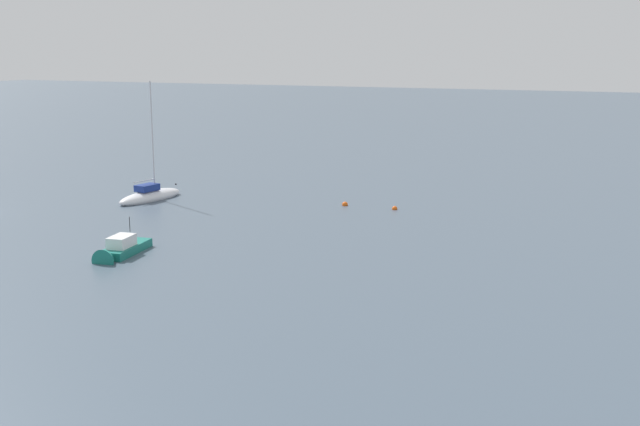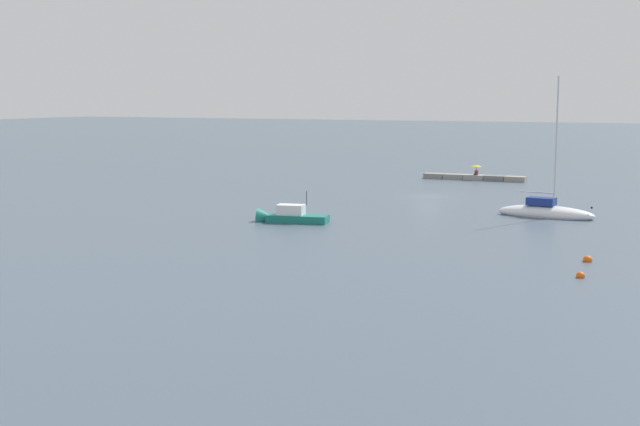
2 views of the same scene
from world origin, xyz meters
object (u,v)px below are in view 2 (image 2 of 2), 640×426
(mooring_buoy_near, at_px, (588,260))
(mooring_buoy_mid, at_px, (581,276))
(umbrella_open_yellow, at_px, (476,166))
(sailboat_white_mid, at_px, (545,212))
(person_seated_maroon_left, at_px, (476,173))
(motorboat_teal_near, at_px, (286,218))

(mooring_buoy_near, relative_size, mooring_buoy_mid, 1.13)
(umbrella_open_yellow, xyz_separation_m, mooring_buoy_near, (-18.32, 46.65, -1.63))
(mooring_buoy_mid, bearing_deg, sailboat_white_mid, -76.06)
(person_seated_maroon_left, relative_size, umbrella_open_yellow, 0.57)
(motorboat_teal_near, relative_size, mooring_buoy_near, 10.55)
(motorboat_teal_near, distance_m, mooring_buoy_mid, 26.83)
(sailboat_white_mid, xyz_separation_m, motorboat_teal_near, (18.22, 11.25, -0.07))
(mooring_buoy_mid, bearing_deg, person_seated_maroon_left, -70.21)
(mooring_buoy_near, bearing_deg, person_seated_maroon_left, -68.55)
(sailboat_white_mid, bearing_deg, motorboat_teal_near, -51.74)
(person_seated_maroon_left, distance_m, umbrella_open_yellow, 0.85)
(umbrella_open_yellow, xyz_separation_m, mooring_buoy_mid, (-18.54, 51.54, -1.64))
(umbrella_open_yellow, xyz_separation_m, sailboat_white_mid, (-12.77, 28.29, -1.32))
(person_seated_maroon_left, relative_size, mooring_buoy_mid, 1.49)
(mooring_buoy_near, bearing_deg, umbrella_open_yellow, -68.56)
(motorboat_teal_near, height_order, mooring_buoy_mid, motorboat_teal_near)
(sailboat_white_mid, bearing_deg, mooring_buoy_mid, 20.51)
(person_seated_maroon_left, distance_m, sailboat_white_mid, 31.05)
(motorboat_teal_near, bearing_deg, mooring_buoy_near, -116.98)
(motorboat_teal_near, bearing_deg, umbrella_open_yellow, -18.18)
(sailboat_white_mid, height_order, motorboat_teal_near, sailboat_white_mid)
(sailboat_white_mid, relative_size, mooring_buoy_near, 21.39)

